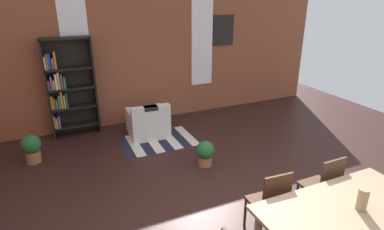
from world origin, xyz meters
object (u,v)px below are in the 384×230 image
potted_plant_by_shelf (205,152)px  dining_chair_far_left (270,202)px  bookshelf_tall (68,88)px  dining_table (352,218)px  potted_plant_corner (32,148)px  armchair_white (148,123)px  dining_chair_far_right (323,185)px  vase_on_table (362,199)px

potted_plant_by_shelf → dining_chair_far_left: bearing=-92.2°
bookshelf_tall → potted_plant_by_shelf: (2.01, -2.36, -0.80)m
dining_table → potted_plant_corner: (-3.15, 4.05, -0.41)m
armchair_white → dining_chair_far_left: bearing=-82.4°
dining_chair_far_right → dining_chair_far_left: size_ratio=1.00×
dining_table → dining_chair_far_left: dining_chair_far_left is taller
bookshelf_tall → potted_plant_corner: bearing=-128.4°
dining_table → armchair_white: (-0.90, 4.31, -0.42)m
dining_chair_far_right → vase_on_table: bearing=-112.6°
bookshelf_tall → potted_plant_corner: size_ratio=3.92×
armchair_white → potted_plant_corner: bearing=-173.3°
dining_table → dining_chair_far_right: size_ratio=1.99×
vase_on_table → potted_plant_corner: bearing=128.8°
vase_on_table → potted_plant_corner: vase_on_table is taller
vase_on_table → armchair_white: vase_on_table is taller
dining_table → potted_plant_by_shelf: (-0.36, 2.68, -0.45)m
dining_chair_far_right → bookshelf_tall: bearing=123.2°
dining_chair_far_right → armchair_white: 3.79m
vase_on_table → bookshelf_tall: (-2.47, 5.03, 0.15)m
vase_on_table → dining_table: bearing=-180.0°
armchair_white → potted_plant_by_shelf: size_ratio=1.83×
dining_chair_far_right → bookshelf_tall: (-2.79, 4.26, 0.53)m
dining_chair_far_left → potted_plant_by_shelf: dining_chair_far_left is taller
vase_on_table → dining_chair_far_left: bearing=124.8°
dining_chair_far_left → potted_plant_by_shelf: (0.07, 1.91, -0.27)m
dining_chair_far_right → armchair_white: bearing=110.5°
vase_on_table → armchair_white: bearing=103.1°
dining_chair_far_right → armchair_white: size_ratio=1.14×
dining_table → potted_plant_by_shelf: size_ratio=4.13×
bookshelf_tall → armchair_white: (1.47, -0.72, -0.77)m
bookshelf_tall → armchair_white: bookshelf_tall is taller
potted_plant_by_shelf → potted_plant_corner: bearing=153.8°
dining_table → potted_plant_corner: dining_table is taller
bookshelf_tall → armchair_white: bearing=-26.2°
dining_table → bookshelf_tall: 5.57m
dining_chair_far_right → potted_plant_corner: 4.85m
dining_chair_far_left → dining_table: bearing=-60.8°
armchair_white → potted_plant_corner: (-2.24, -0.26, 0.01)m
vase_on_table → dining_chair_far_left: vase_on_table is taller
dining_chair_far_left → armchair_white: bearing=97.6°
armchair_white → dining_table: bearing=-78.2°
dining_table → vase_on_table: (0.10, 0.00, 0.20)m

